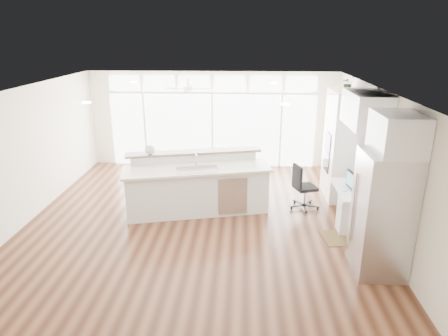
{
  "coord_description": "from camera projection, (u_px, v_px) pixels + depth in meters",
  "views": [
    {
      "loc": [
        0.92,
        -7.19,
        3.71
      ],
      "look_at": [
        0.51,
        0.6,
        1.05
      ],
      "focal_mm": 32.0,
      "sensor_mm": 36.0,
      "label": 1
    }
  ],
  "objects": [
    {
      "name": "floor",
      "position": [
        197.0,
        227.0,
        8.04
      ],
      "size": [
        7.0,
        8.0,
        0.02
      ],
      "primitive_type": "cube",
      "color": "#422214",
      "rests_on": "ground"
    },
    {
      "name": "ceiling",
      "position": [
        194.0,
        92.0,
        7.17
      ],
      "size": [
        7.0,
        8.0,
        0.02
      ],
      "primitive_type": "cube",
      "color": "white",
      "rests_on": "wall_back"
    },
    {
      "name": "wall_back",
      "position": [
        213.0,
        120.0,
        11.38
      ],
      "size": [
        7.0,
        0.04,
        2.7
      ],
      "primitive_type": "cube",
      "color": "white",
      "rests_on": "floor"
    },
    {
      "name": "wall_front",
      "position": [
        146.0,
        292.0,
        3.82
      ],
      "size": [
        7.0,
        0.04,
        2.7
      ],
      "primitive_type": "cube",
      "color": "white",
      "rests_on": "floor"
    },
    {
      "name": "wall_left",
      "position": [
        17.0,
        160.0,
        7.78
      ],
      "size": [
        0.04,
        8.0,
        2.7
      ],
      "primitive_type": "cube",
      "color": "white",
      "rests_on": "floor"
    },
    {
      "name": "wall_right",
      "position": [
        382.0,
        166.0,
        7.43
      ],
      "size": [
        0.04,
        8.0,
        2.7
      ],
      "primitive_type": "cube",
      "color": "white",
      "rests_on": "floor"
    },
    {
      "name": "glass_wall",
      "position": [
        212.0,
        130.0,
        11.42
      ],
      "size": [
        5.8,
        0.06,
        2.08
      ],
      "primitive_type": "cube",
      "color": "silver",
      "rests_on": "wall_back"
    },
    {
      "name": "transom_row",
      "position": [
        212.0,
        83.0,
        11.0
      ],
      "size": [
        5.9,
        0.06,
        0.4
      ],
      "primitive_type": "cube",
      "color": "silver",
      "rests_on": "wall_back"
    },
    {
      "name": "desk_window",
      "position": [
        377.0,
        151.0,
        7.65
      ],
      "size": [
        0.04,
        0.85,
        0.85
      ],
      "primitive_type": "cube",
      "color": "white",
      "rests_on": "wall_right"
    },
    {
      "name": "ceiling_fan",
      "position": [
        188.0,
        85.0,
        9.91
      ],
      "size": [
        1.16,
        1.16,
        0.32
      ],
      "primitive_type": "cube",
      "color": "white",
      "rests_on": "ceiling"
    },
    {
      "name": "recessed_lights",
      "position": [
        195.0,
        91.0,
        7.36
      ],
      "size": [
        3.4,
        3.0,
        0.02
      ],
      "primitive_type": "cube",
      "color": "white",
      "rests_on": "ceiling"
    },
    {
      "name": "oven_cabinet",
      "position": [
        342.0,
        145.0,
        9.18
      ],
      "size": [
        0.64,
        1.2,
        2.5
      ],
      "primitive_type": "cube",
      "color": "white",
      "rests_on": "floor"
    },
    {
      "name": "desk_nook",
      "position": [
        353.0,
        206.0,
        8.04
      ],
      "size": [
        0.72,
        1.3,
        0.76
      ],
      "primitive_type": "cube",
      "color": "white",
      "rests_on": "floor"
    },
    {
      "name": "upper_cabinets",
      "position": [
        366.0,
        110.0,
        7.41
      ],
      "size": [
        0.64,
        1.3,
        0.64
      ],
      "primitive_type": "cube",
      "color": "white",
      "rests_on": "wall_right"
    },
    {
      "name": "refrigerator",
      "position": [
        382.0,
        214.0,
        6.28
      ],
      "size": [
        0.76,
        0.9,
        2.0
      ],
      "primitive_type": "cube",
      "color": "silver",
      "rests_on": "floor"
    },
    {
      "name": "fridge_cabinet",
      "position": [
        398.0,
        133.0,
        5.86
      ],
      "size": [
        0.64,
        0.9,
        0.6
      ],
      "primitive_type": "cube",
      "color": "white",
      "rests_on": "wall_right"
    },
    {
      "name": "framed_photos",
      "position": [
        367.0,
        150.0,
        8.28
      ],
      "size": [
        0.06,
        0.22,
        0.8
      ],
      "primitive_type": "cube",
      "color": "black",
      "rests_on": "wall_right"
    },
    {
      "name": "kitchen_island",
      "position": [
        197.0,
        185.0,
        8.52
      ],
      "size": [
        3.28,
        1.84,
        1.23
      ],
      "primitive_type": "cube",
      "rotation": [
        0.0,
        0.0,
        0.23
      ],
      "color": "white",
      "rests_on": "floor"
    },
    {
      "name": "rug",
      "position": [
        346.0,
        237.0,
        7.6
      ],
      "size": [
        0.99,
        0.78,
        0.01
      ],
      "primitive_type": "cube",
      "rotation": [
        0.0,
        0.0,
        0.16
      ],
      "color": "#392712",
      "rests_on": "floor"
    },
    {
      "name": "office_chair",
      "position": [
        305.0,
        187.0,
        8.72
      ],
      "size": [
        0.65,
        0.63,
        1.01
      ],
      "primitive_type": "cube",
      "rotation": [
        0.0,
        0.0,
        0.33
      ],
      "color": "black",
      "rests_on": "floor"
    },
    {
      "name": "fishbowl",
      "position": [
        150.0,
        150.0,
        8.5
      ],
      "size": [
        0.25,
        0.25,
        0.22
      ],
      "primitive_type": "sphere",
      "rotation": [
        0.0,
        0.0,
        0.15
      ],
      "color": "silver",
      "rests_on": "kitchen_island"
    },
    {
      "name": "monitor",
      "position": [
        352.0,
        180.0,
        7.87
      ],
      "size": [
        0.14,
        0.45,
        0.37
      ],
      "primitive_type": "cube",
      "rotation": [
        0.0,
        0.0,
        0.16
      ],
      "color": "black",
      "rests_on": "desk_nook"
    },
    {
      "name": "keyboard",
      "position": [
        342.0,
        188.0,
        7.93
      ],
      "size": [
        0.14,
        0.3,
        0.01
      ],
      "primitive_type": "cube",
      "rotation": [
        0.0,
        0.0,
        0.1
      ],
      "color": "white",
      "rests_on": "desk_nook"
    },
    {
      "name": "potted_plant",
      "position": [
        348.0,
        85.0,
        8.74
      ],
      "size": [
        0.3,
        0.33,
        0.24
      ],
      "primitive_type": "imported",
      "rotation": [
        0.0,
        0.0,
        -0.08
      ],
      "color": "#274F21",
      "rests_on": "oven_cabinet"
    }
  ]
}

